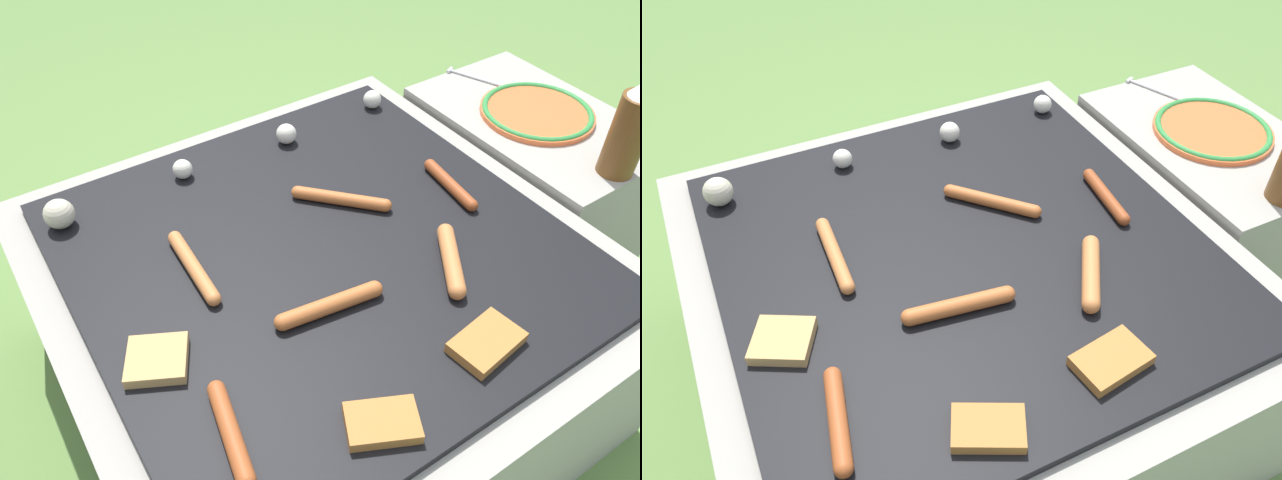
# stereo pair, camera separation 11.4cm
# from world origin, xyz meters

# --- Properties ---
(ground_plane) EXTENTS (14.00, 14.00, 0.00)m
(ground_plane) POSITION_xyz_m (0.00, 0.00, 0.00)
(ground_plane) COLOR #608442
(grill) EXTENTS (0.99, 0.99, 0.41)m
(grill) POSITION_xyz_m (0.00, 0.00, 0.20)
(grill) COLOR #9E998E
(grill) RESTS_ON ground_plane
(side_ledge) EXTENTS (0.37, 0.56, 0.41)m
(side_ledge) POSITION_xyz_m (0.69, 0.09, 0.21)
(side_ledge) COLOR #9E998E
(side_ledge) RESTS_ON ground_plane
(sausage_back_left) EXTENTS (0.04, 0.17, 0.02)m
(sausage_back_left) POSITION_xyz_m (0.32, -0.00, 0.42)
(sausage_back_left) COLOR #93421E
(sausage_back_left) RESTS_ON grill
(sausage_back_right) EXTENTS (0.03, 0.20, 0.03)m
(sausage_back_right) POSITION_xyz_m (-0.22, 0.07, 0.42)
(sausage_back_right) COLOR #C6753D
(sausage_back_right) RESTS_ON grill
(sausage_front_right) EXTENTS (0.20, 0.05, 0.03)m
(sausage_front_right) POSITION_xyz_m (-0.07, -0.14, 0.43)
(sausage_front_right) COLOR #B7602D
(sausage_front_right) RESTS_ON grill
(sausage_front_center) EXTENTS (0.11, 0.15, 0.03)m
(sausage_front_center) POSITION_xyz_m (0.17, -0.17, 0.43)
(sausage_front_center) COLOR #C6753D
(sausage_front_center) RESTS_ON grill
(sausage_front_left) EXTENTS (0.06, 0.17, 0.03)m
(sausage_front_left) POSITION_xyz_m (-0.32, -0.25, 0.42)
(sausage_front_left) COLOR #A34C23
(sausage_front_left) RESTS_ON grill
(sausage_back_center) EXTENTS (0.15, 0.16, 0.03)m
(sausage_back_center) POSITION_xyz_m (0.11, 0.08, 0.42)
(sausage_back_center) COLOR #B7602D
(sausage_back_center) RESTS_ON grill
(bread_slice_right) EXTENTS (0.12, 0.09, 0.02)m
(bread_slice_right) POSITION_xyz_m (0.09, -0.33, 0.42)
(bread_slice_right) COLOR #B27033
(bread_slice_right) RESTS_ON grill
(bread_slice_left) EXTENTS (0.12, 0.12, 0.02)m
(bread_slice_left) POSITION_xyz_m (-0.35, -0.08, 0.42)
(bread_slice_left) COLOR tan
(bread_slice_left) RESTS_ON grill
(bread_slice_center) EXTENTS (0.12, 0.11, 0.02)m
(bread_slice_center) POSITION_xyz_m (-0.13, -0.36, 0.42)
(bread_slice_center) COLOR #B27033
(bread_slice_center) RESTS_ON grill
(mushroom_row) EXTENTS (0.81, 0.07, 0.06)m
(mushroom_row) POSITION_xyz_m (-0.09, 0.33, 0.44)
(mushroom_row) COLOR beige
(mushroom_row) RESTS_ON grill
(plate_colorful) EXTENTS (0.27, 0.27, 0.02)m
(plate_colorful) POSITION_xyz_m (0.69, 0.10, 0.42)
(plate_colorful) COLOR orange
(plate_colorful) RESTS_ON side_ledge
(fork_utensil) EXTENTS (0.09, 0.18, 0.01)m
(fork_utensil) POSITION_xyz_m (0.69, 0.30, 0.41)
(fork_utensil) COLOR silver
(fork_utensil) RESTS_ON side_ledge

